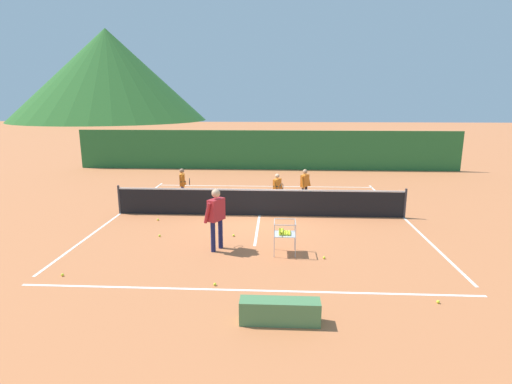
# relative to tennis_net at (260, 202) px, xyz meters

# --- Properties ---
(ground_plane) EXTENTS (120.00, 120.00, 0.00)m
(ground_plane) POSITION_rel_tennis_net_xyz_m (0.00, 0.00, -0.50)
(ground_plane) COLOR #C67042
(line_baseline_near) EXTENTS (10.20, 0.08, 0.01)m
(line_baseline_near) POSITION_rel_tennis_net_xyz_m (0.00, -5.81, -0.50)
(line_baseline_near) COLOR white
(line_baseline_near) RESTS_ON ground
(line_baseline_far) EXTENTS (10.20, 0.08, 0.01)m
(line_baseline_far) POSITION_rel_tennis_net_xyz_m (0.00, 4.97, -0.50)
(line_baseline_far) COLOR white
(line_baseline_far) RESTS_ON ground
(line_sideline_west) EXTENTS (0.08, 10.78, 0.01)m
(line_sideline_west) POSITION_rel_tennis_net_xyz_m (-5.10, 0.00, -0.50)
(line_sideline_west) COLOR white
(line_sideline_west) RESTS_ON ground
(line_sideline_east) EXTENTS (0.08, 10.78, 0.01)m
(line_sideline_east) POSITION_rel_tennis_net_xyz_m (5.10, 0.00, -0.50)
(line_sideline_east) COLOR white
(line_sideline_east) RESTS_ON ground
(line_service_center) EXTENTS (0.08, 6.18, 0.01)m
(line_service_center) POSITION_rel_tennis_net_xyz_m (0.00, 0.00, -0.50)
(line_service_center) COLOR white
(line_service_center) RESTS_ON ground
(tennis_net) EXTENTS (10.29, 0.08, 1.05)m
(tennis_net) POSITION_rel_tennis_net_xyz_m (0.00, 0.00, 0.00)
(tennis_net) COLOR #333338
(tennis_net) RESTS_ON ground
(instructor) EXTENTS (0.56, 0.85, 1.73)m
(instructor) POSITION_rel_tennis_net_xyz_m (-1.03, -3.41, 0.54)
(instructor) COLOR #191E4C
(instructor) RESTS_ON ground
(student_0) EXTENTS (0.50, 0.61, 1.37)m
(student_0) POSITION_rel_tennis_net_xyz_m (-3.18, 1.80, 0.33)
(student_0) COLOR navy
(student_0) RESTS_ON ground
(student_1) EXTENTS (0.41, 0.71, 1.29)m
(student_1) POSITION_rel_tennis_net_xyz_m (0.63, 1.32, 0.28)
(student_1) COLOR black
(student_1) RESTS_ON ground
(student_2) EXTENTS (0.46, 0.53, 1.37)m
(student_2) POSITION_rel_tennis_net_xyz_m (1.72, 1.90, 0.32)
(student_2) COLOR black
(student_2) RESTS_ON ground
(ball_cart) EXTENTS (0.58, 0.58, 0.90)m
(ball_cart) POSITION_rel_tennis_net_xyz_m (0.82, -3.59, 0.09)
(ball_cart) COLOR #B7B7BC
(ball_cart) RESTS_ON ground
(tennis_ball_0) EXTENTS (0.07, 0.07, 0.07)m
(tennis_ball_0) POSITION_rel_tennis_net_xyz_m (-2.94, -2.44, -0.47)
(tennis_ball_0) COLOR yellow
(tennis_ball_0) RESTS_ON ground
(tennis_ball_1) EXTENTS (0.07, 0.07, 0.07)m
(tennis_ball_1) POSITION_rel_tennis_net_xyz_m (-3.47, -0.80, -0.47)
(tennis_ball_1) COLOR yellow
(tennis_ball_1) RESTS_ON ground
(tennis_ball_2) EXTENTS (0.07, 0.07, 0.07)m
(tennis_ball_2) POSITION_rel_tennis_net_xyz_m (-0.69, -2.29, -0.47)
(tennis_ball_2) COLOR yellow
(tennis_ball_2) RESTS_ON ground
(tennis_ball_3) EXTENTS (0.07, 0.07, 0.07)m
(tennis_ball_3) POSITION_rel_tennis_net_xyz_m (1.87, -3.92, -0.47)
(tennis_ball_3) COLOR yellow
(tennis_ball_3) RESTS_ON ground
(tennis_ball_4) EXTENTS (0.07, 0.07, 0.07)m
(tennis_ball_4) POSITION_rel_tennis_net_xyz_m (3.95, -6.17, -0.47)
(tennis_ball_4) COLOR yellow
(tennis_ball_4) RESTS_ON ground
(tennis_ball_5) EXTENTS (0.07, 0.07, 0.07)m
(tennis_ball_5) POSITION_rel_tennis_net_xyz_m (-0.75, -5.61, -0.47)
(tennis_ball_5) COLOR yellow
(tennis_ball_5) RESTS_ON ground
(tennis_ball_6) EXTENTS (0.07, 0.07, 0.07)m
(tennis_ball_6) POSITION_rel_tennis_net_xyz_m (-4.43, -5.31, -0.47)
(tennis_ball_6) COLOR yellow
(tennis_ball_6) RESTS_ON ground
(windscreen_fence) EXTENTS (22.43, 0.08, 2.30)m
(windscreen_fence) POSITION_rel_tennis_net_xyz_m (0.00, 9.72, 0.65)
(windscreen_fence) COLOR #286B33
(windscreen_fence) RESTS_ON ground
(courtside_bench) EXTENTS (1.50, 0.36, 0.46)m
(courtside_bench) POSITION_rel_tennis_net_xyz_m (0.70, -7.07, -0.27)
(courtside_bench) COLOR #4C7F4C
(courtside_bench) RESTS_ON ground
(hill_0) EXTENTS (36.26, 36.26, 16.91)m
(hill_0) POSITION_rel_tennis_net_xyz_m (-31.62, 63.91, 7.96)
(hill_0) COLOR #2D6628
(hill_0) RESTS_ON ground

